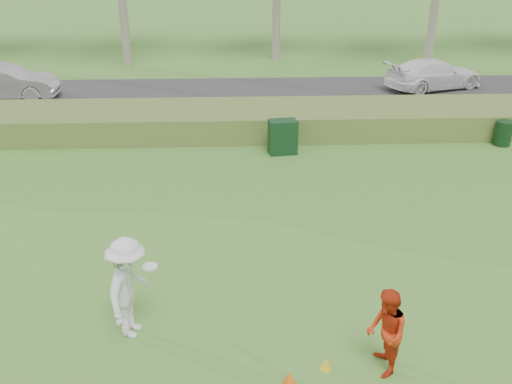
{
  "coord_description": "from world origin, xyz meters",
  "views": [
    {
      "loc": [
        -0.51,
        -7.65,
        6.7
      ],
      "look_at": [
        0.0,
        4.0,
        1.3
      ],
      "focal_mm": 40.0,
      "sensor_mm": 36.0,
      "label": 1
    }
  ],
  "objects_px": {
    "cone_yellow": "(326,364)",
    "car_right": "(434,74)",
    "car_mid": "(4,82)",
    "cone_orange": "(290,379)",
    "player_white": "(129,288)",
    "player_red": "(386,333)",
    "utility_cabinet": "(283,137)",
    "trash_bin": "(503,133)"
  },
  "relations": [
    {
      "from": "cone_yellow",
      "to": "car_right",
      "type": "xyz_separation_m",
      "value": [
        7.65,
        17.86,
        0.62
      ]
    },
    {
      "from": "car_mid",
      "to": "cone_orange",
      "type": "bearing_deg",
      "value": -150.64
    },
    {
      "from": "cone_yellow",
      "to": "player_white",
      "type": "bearing_deg",
      "value": 161.95
    },
    {
      "from": "player_white",
      "to": "car_right",
      "type": "xyz_separation_m",
      "value": [
        11.01,
        16.77,
        -0.24
      ]
    },
    {
      "from": "player_red",
      "to": "utility_cabinet",
      "type": "xyz_separation_m",
      "value": [
        -0.79,
        10.18,
        -0.21
      ]
    },
    {
      "from": "utility_cabinet",
      "to": "cone_yellow",
      "type": "bearing_deg",
      "value": -99.08
    },
    {
      "from": "cone_yellow",
      "to": "trash_bin",
      "type": "relative_size",
      "value": 0.26
    },
    {
      "from": "cone_orange",
      "to": "car_right",
      "type": "height_order",
      "value": "car_right"
    },
    {
      "from": "player_red",
      "to": "cone_yellow",
      "type": "bearing_deg",
      "value": -92.8
    },
    {
      "from": "cone_yellow",
      "to": "player_red",
      "type": "bearing_deg",
      "value": -4.24
    },
    {
      "from": "player_white",
      "to": "car_right",
      "type": "bearing_deg",
      "value": -19.65
    },
    {
      "from": "car_right",
      "to": "car_mid",
      "type": "bearing_deg",
      "value": 72.76
    },
    {
      "from": "cone_orange",
      "to": "car_mid",
      "type": "bearing_deg",
      "value": 121.23
    },
    {
      "from": "car_mid",
      "to": "car_right",
      "type": "relative_size",
      "value": 0.96
    },
    {
      "from": "utility_cabinet",
      "to": "car_mid",
      "type": "distance_m",
      "value": 13.17
    },
    {
      "from": "player_white",
      "to": "utility_cabinet",
      "type": "xyz_separation_m",
      "value": [
        3.5,
        9.01,
        -0.41
      ]
    },
    {
      "from": "player_red",
      "to": "trash_bin",
      "type": "distance_m",
      "value": 12.58
    },
    {
      "from": "car_mid",
      "to": "player_white",
      "type": "bearing_deg",
      "value": -155.76
    },
    {
      "from": "trash_bin",
      "to": "player_red",
      "type": "bearing_deg",
      "value": -122.34
    },
    {
      "from": "utility_cabinet",
      "to": "trash_bin",
      "type": "distance_m",
      "value": 7.53
    },
    {
      "from": "player_red",
      "to": "car_right",
      "type": "relative_size",
      "value": 0.34
    },
    {
      "from": "player_white",
      "to": "player_red",
      "type": "distance_m",
      "value": 4.45
    },
    {
      "from": "cone_orange",
      "to": "utility_cabinet",
      "type": "height_order",
      "value": "utility_cabinet"
    },
    {
      "from": "player_red",
      "to": "car_mid",
      "type": "relative_size",
      "value": 0.35
    },
    {
      "from": "player_white",
      "to": "player_red",
      "type": "height_order",
      "value": "player_white"
    },
    {
      "from": "utility_cabinet",
      "to": "car_mid",
      "type": "xyz_separation_m",
      "value": [
        -11.26,
        6.82,
        0.22
      ]
    },
    {
      "from": "car_right",
      "to": "utility_cabinet",
      "type": "bearing_deg",
      "value": 115.81
    },
    {
      "from": "player_white",
      "to": "cone_orange",
      "type": "bearing_deg",
      "value": -104.29
    },
    {
      "from": "utility_cabinet",
      "to": "player_red",
      "type": "bearing_deg",
      "value": -93.87
    },
    {
      "from": "cone_orange",
      "to": "player_red",
      "type": "bearing_deg",
      "value": 9.93
    },
    {
      "from": "cone_orange",
      "to": "cone_yellow",
      "type": "xyz_separation_m",
      "value": [
        0.65,
        0.34,
        -0.02
      ]
    },
    {
      "from": "utility_cabinet",
      "to": "car_right",
      "type": "distance_m",
      "value": 10.8
    },
    {
      "from": "car_right",
      "to": "trash_bin",
      "type": "bearing_deg",
      "value": 159.94
    },
    {
      "from": "cone_yellow",
      "to": "cone_orange",
      "type": "bearing_deg",
      "value": -151.97
    },
    {
      "from": "cone_orange",
      "to": "cone_yellow",
      "type": "height_order",
      "value": "cone_orange"
    },
    {
      "from": "utility_cabinet",
      "to": "trash_bin",
      "type": "relative_size",
      "value": 1.33
    },
    {
      "from": "player_white",
      "to": "utility_cabinet",
      "type": "height_order",
      "value": "player_white"
    },
    {
      "from": "cone_yellow",
      "to": "trash_bin",
      "type": "height_order",
      "value": "trash_bin"
    },
    {
      "from": "cone_orange",
      "to": "cone_yellow",
      "type": "relative_size",
      "value": 1.17
    },
    {
      "from": "utility_cabinet",
      "to": "car_right",
      "type": "relative_size",
      "value": 0.24
    },
    {
      "from": "player_white",
      "to": "cone_orange",
      "type": "distance_m",
      "value": 3.19
    },
    {
      "from": "cone_yellow",
      "to": "car_right",
      "type": "height_order",
      "value": "car_right"
    }
  ]
}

